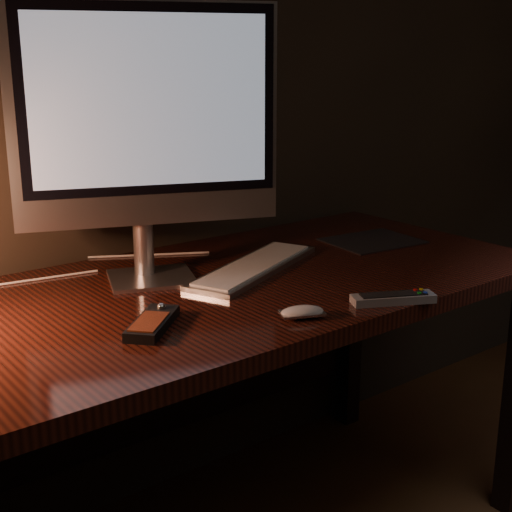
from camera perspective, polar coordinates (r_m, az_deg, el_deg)
desk at (r=1.77m, az=-3.65°, el=-5.53°), size 1.60×0.75×0.75m
monitor at (r=1.63m, az=-8.74°, el=10.62°), size 0.57×0.25×0.63m
keyboard at (r=1.76m, az=-0.17°, el=-0.85°), size 0.47×0.30×0.02m
mousepad at (r=2.06m, az=9.29°, el=1.21°), size 0.27×0.23×0.00m
mouse at (r=1.45m, az=3.71°, el=-4.62°), size 0.10×0.08×0.02m
media_remote at (r=1.40m, az=-8.28°, el=-5.30°), size 0.17×0.16×0.03m
tv_remote at (r=1.56m, az=10.92°, el=-3.33°), size 0.18×0.12×0.02m
cable at (r=1.81m, az=-12.87°, el=-0.95°), size 0.62×0.24×0.01m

